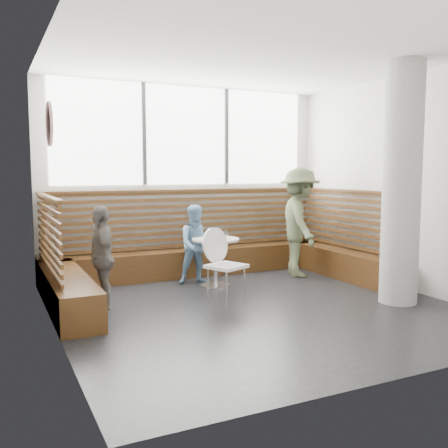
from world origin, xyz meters
name	(u,v)px	position (x,y,z in m)	size (l,w,h in m)	color
room	(258,185)	(0.00, 0.00, 1.60)	(5.00, 5.00, 3.20)	silver
booth	(203,256)	(0.00, 1.77, 0.41)	(5.00, 2.50, 1.44)	#3A220E
concrete_column	(402,184)	(1.85, -0.60, 1.60)	(0.50, 0.50, 3.20)	gray
wall_art	(49,124)	(-2.46, 0.40, 2.30)	(0.50, 0.50, 0.03)	white
cafe_table	(216,252)	(0.01, 1.33, 0.53)	(0.72, 0.72, 0.75)	silver
cafe_chair	(224,258)	(-0.25, 0.50, 0.59)	(0.48, 0.47, 1.01)	white
adult_man	(299,222)	(1.60, 1.41, 0.92)	(1.18, 0.68, 1.83)	#4D573A
child_back	(197,244)	(-0.16, 1.64, 0.62)	(0.60, 0.47, 1.24)	#6891B5
child_left	(102,257)	(-1.82, 0.86, 0.67)	(0.78, 0.32, 1.33)	#5F5A56
plate_near	(205,238)	(-0.14, 1.38, 0.75)	(0.18, 0.18, 0.01)	white
plate_far	(216,236)	(0.10, 1.48, 0.75)	(0.19, 0.19, 0.01)	white
glass_left	(206,236)	(-0.19, 1.23, 0.80)	(0.07, 0.07, 0.11)	white
glass_mid	(221,235)	(0.08, 1.28, 0.80)	(0.06, 0.06, 0.10)	white
glass_right	(226,234)	(0.19, 1.33, 0.80)	(0.07, 0.07, 0.11)	white
menu_card	(222,240)	(0.03, 1.14, 0.75)	(0.21, 0.15, 0.00)	#A5C64C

